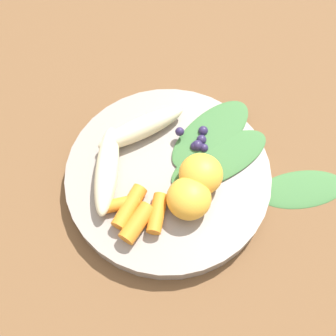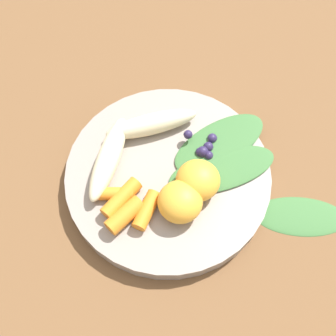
{
  "view_description": "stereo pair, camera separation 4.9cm",
  "coord_description": "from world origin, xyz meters",
  "px_view_note": "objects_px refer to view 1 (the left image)",
  "views": [
    {
      "loc": [
        -0.02,
        0.22,
        0.47
      ],
      "look_at": [
        0.0,
        0.0,
        0.03
      ],
      "focal_mm": 44.84,
      "sensor_mm": 36.0,
      "label": 1
    },
    {
      "loc": [
        -0.07,
        0.21,
        0.47
      ],
      "look_at": [
        0.0,
        0.0,
        0.03
      ],
      "focal_mm": 44.84,
      "sensor_mm": 36.0,
      "label": 2
    }
  ],
  "objects_px": {
    "bowl": "(168,176)",
    "orange_segment_near": "(201,174)",
    "kale_leaf_stray": "(302,190)",
    "banana_peeled_left": "(107,170)",
    "banana_peeled_right": "(141,128)"
  },
  "relations": [
    {
      "from": "orange_segment_near",
      "to": "bowl",
      "type": "bearing_deg",
      "value": -13.78
    },
    {
      "from": "bowl",
      "to": "orange_segment_near",
      "type": "bearing_deg",
      "value": 166.22
    },
    {
      "from": "banana_peeled_left",
      "to": "banana_peeled_right",
      "type": "height_order",
      "value": "same"
    },
    {
      "from": "bowl",
      "to": "orange_segment_near",
      "type": "height_order",
      "value": "orange_segment_near"
    },
    {
      "from": "banana_peeled_left",
      "to": "kale_leaf_stray",
      "type": "distance_m",
      "value": 0.24
    },
    {
      "from": "banana_peeled_right",
      "to": "kale_leaf_stray",
      "type": "distance_m",
      "value": 0.21
    },
    {
      "from": "bowl",
      "to": "banana_peeled_right",
      "type": "distance_m",
      "value": 0.07
    },
    {
      "from": "banana_peeled_right",
      "to": "orange_segment_near",
      "type": "relative_size",
      "value": 2.27
    },
    {
      "from": "bowl",
      "to": "orange_segment_near",
      "type": "distance_m",
      "value": 0.05
    },
    {
      "from": "orange_segment_near",
      "to": "kale_leaf_stray",
      "type": "relative_size",
      "value": 0.46
    },
    {
      "from": "banana_peeled_right",
      "to": "kale_leaf_stray",
      "type": "height_order",
      "value": "banana_peeled_right"
    },
    {
      "from": "bowl",
      "to": "kale_leaf_stray",
      "type": "xyz_separation_m",
      "value": [
        -0.16,
        0.0,
        -0.01
      ]
    },
    {
      "from": "banana_peeled_left",
      "to": "kale_leaf_stray",
      "type": "bearing_deg",
      "value": 89.6
    },
    {
      "from": "banana_peeled_left",
      "to": "orange_segment_near",
      "type": "bearing_deg",
      "value": 87.79
    },
    {
      "from": "bowl",
      "to": "kale_leaf_stray",
      "type": "distance_m",
      "value": 0.17
    }
  ]
}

